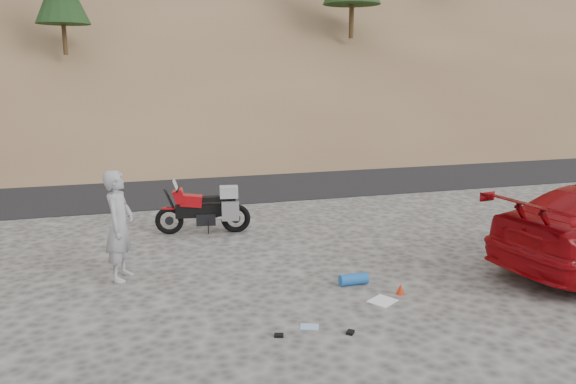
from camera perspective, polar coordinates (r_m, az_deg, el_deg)
name	(u,v)px	position (r m, az deg, el deg)	size (l,w,h in m)	color
ground	(253,277)	(10.17, -3.53, -8.61)	(140.00, 140.00, 0.00)	#44423F
road	(192,183)	(18.75, -9.68, 0.94)	(120.00, 7.00, 0.05)	black
motorcycle	(207,210)	(12.79, -8.20, -1.79)	(2.14, 0.81, 1.27)	black
man	(123,279)	(10.50, -16.42, -8.43)	(0.71, 0.47, 1.95)	#97969C
gear_white_cloth	(383,301)	(9.28, 9.58, -10.86)	(0.40, 0.36, 0.01)	white
gear_blue_mat	(354,279)	(9.84, 6.69, -8.79)	(0.20, 0.20, 0.49)	#1C58A8
gear_funnel	(400,289)	(9.57, 11.35, -9.64)	(0.14, 0.14, 0.18)	red
gear_glove_a	(279,335)	(8.04, -0.93, -14.35)	(0.13, 0.09, 0.04)	black
gear_glove_b	(350,332)	(8.16, 6.35, -13.98)	(0.12, 0.09, 0.04)	black
gear_blue_cloth	(309,327)	(8.32, 2.19, -13.52)	(0.26, 0.19, 0.01)	#8FB1DD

